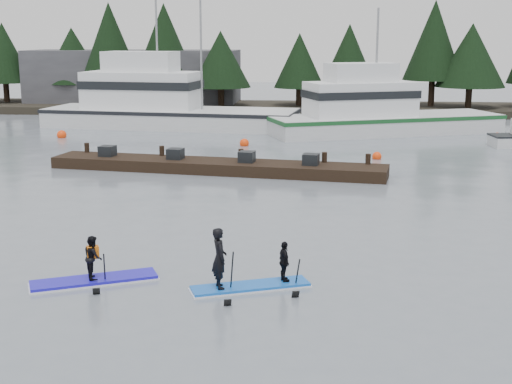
# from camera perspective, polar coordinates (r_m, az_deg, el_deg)

# --- Properties ---
(ground) EXTENTS (160.00, 160.00, 0.00)m
(ground) POSITION_cam_1_polar(r_m,az_deg,el_deg) (18.62, -1.64, -7.30)
(ground) COLOR slate
(ground) RESTS_ON ground
(far_shore) EXTENTS (70.00, 8.00, 0.60)m
(far_shore) POSITION_cam_1_polar(r_m,az_deg,el_deg) (59.74, 3.06, 6.70)
(far_shore) COLOR #2D281E
(far_shore) RESTS_ON ground
(treeline) EXTENTS (60.00, 4.00, 8.00)m
(treeline) POSITION_cam_1_polar(r_m,az_deg,el_deg) (59.77, 3.06, 6.41)
(treeline) COLOR black
(treeline) RESTS_ON ground
(waterfront_building) EXTENTS (18.00, 6.00, 5.00)m
(waterfront_building) POSITION_cam_1_polar(r_m,az_deg,el_deg) (63.59, -9.72, 8.88)
(waterfront_building) COLOR #4C4C51
(waterfront_building) RESTS_ON ground
(fishing_boat_large) EXTENTS (17.90, 7.03, 9.86)m
(fishing_boat_large) POSITION_cam_1_polar(r_m,az_deg,el_deg) (50.35, -7.41, 6.04)
(fishing_boat_large) COLOR silver
(fishing_boat_large) RESTS_ON ground
(fishing_boat_medium) EXTENTS (15.70, 9.53, 8.93)m
(fishing_boat_medium) POSITION_cam_1_polar(r_m,az_deg,el_deg) (47.26, 9.79, 5.42)
(fishing_boat_medium) COLOR silver
(fishing_boat_medium) RESTS_ON ground
(floating_dock) EXTENTS (16.07, 4.54, 0.53)m
(floating_dock) POSITION_cam_1_polar(r_m,az_deg,el_deg) (33.46, -3.23, 2.07)
(floating_dock) COLOR black
(floating_dock) RESTS_ON ground
(buoy_a) EXTENTS (0.59, 0.59, 0.59)m
(buoy_a) POSITION_cam_1_polar(r_m,az_deg,el_deg) (46.32, -15.27, 4.22)
(buoy_a) COLOR #FF400C
(buoy_a) RESTS_ON ground
(buoy_c) EXTENTS (0.53, 0.53, 0.53)m
(buoy_c) POSITION_cam_1_polar(r_m,az_deg,el_deg) (46.51, 18.72, 4.03)
(buoy_c) COLOR #FF400C
(buoy_c) RESTS_ON ground
(buoy_b) EXTENTS (0.54, 0.54, 0.54)m
(buoy_b) POSITION_cam_1_polar(r_m,az_deg,el_deg) (41.38, -0.94, 3.72)
(buoy_b) COLOR #FF400C
(buoy_b) RESTS_ON ground
(buoy_d) EXTENTS (0.49, 0.49, 0.49)m
(buoy_d) POSITION_cam_1_polar(r_m,az_deg,el_deg) (37.46, 9.64, 2.62)
(buoy_d) COLOR #FF400C
(buoy_d) RESTS_ON ground
(paddleboard_solo) EXTENTS (3.25, 2.06, 1.76)m
(paddleboard_solo) POSITION_cam_1_polar(r_m,az_deg,el_deg) (19.01, -12.85, -6.02)
(paddleboard_solo) COLOR #1C15C4
(paddleboard_solo) RESTS_ON ground
(paddleboard_duo) EXTENTS (3.06, 1.75, 2.20)m
(paddleboard_duo) POSITION_cam_1_polar(r_m,az_deg,el_deg) (18.02, -0.90, -6.10)
(paddleboard_duo) COLOR blue
(paddleboard_duo) RESTS_ON ground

